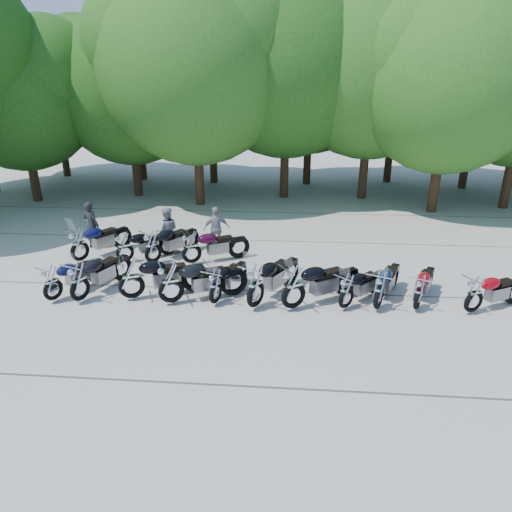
# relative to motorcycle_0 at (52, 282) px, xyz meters

# --- Properties ---
(ground) EXTENTS (90.00, 90.00, 0.00)m
(ground) POSITION_rel_motorcycle_0_xyz_m (5.58, -0.35, -0.60)
(ground) COLOR #A39C93
(ground) RESTS_ON ground
(tree_1) EXTENTS (6.97, 6.97, 8.55)m
(tree_1) POSITION_rel_motorcycle_0_xyz_m (-6.46, 10.89, 4.46)
(tree_1) COLOR #3A2614
(tree_1) RESTS_ON ground
(tree_2) EXTENTS (7.31, 7.31, 8.97)m
(tree_2) POSITION_rel_motorcycle_0_xyz_m (-1.68, 12.49, 4.71)
(tree_2) COLOR #3A2614
(tree_2) RESTS_ON ground
(tree_3) EXTENTS (8.70, 8.70, 10.67)m
(tree_3) POSITION_rel_motorcycle_0_xyz_m (2.01, 10.89, 5.72)
(tree_3) COLOR #3A2614
(tree_3) RESTS_ON ground
(tree_4) EXTENTS (9.13, 9.13, 11.20)m
(tree_4) POSITION_rel_motorcycle_0_xyz_m (6.11, 12.74, 6.03)
(tree_4) COLOR #3A2614
(tree_4) RESTS_ON ground
(tree_5) EXTENTS (9.04, 9.04, 11.10)m
(tree_5) POSITION_rel_motorcycle_0_xyz_m (10.19, 12.85, 5.97)
(tree_5) COLOR #3A2614
(tree_5) RESTS_ON ground
(tree_6) EXTENTS (8.00, 8.00, 9.82)m
(tree_6) POSITION_rel_motorcycle_0_xyz_m (13.13, 10.47, 5.21)
(tree_6) COLOR #3A2614
(tree_6) RESTS_ON ground
(tree_9) EXTENTS (7.59, 7.59, 9.32)m
(tree_9) POSITION_rel_motorcycle_0_xyz_m (-7.95, 17.24, 4.92)
(tree_9) COLOR #3A2614
(tree_9) RESTS_ON ground
(tree_10) EXTENTS (7.78, 7.78, 9.55)m
(tree_10) POSITION_rel_motorcycle_0_xyz_m (-2.71, 16.62, 5.05)
(tree_10) COLOR #3A2614
(tree_10) RESTS_ON ground
(tree_11) EXTENTS (7.56, 7.56, 9.28)m
(tree_11) POSITION_rel_motorcycle_0_xyz_m (1.81, 16.08, 4.89)
(tree_11) COLOR #3A2614
(tree_11) RESTS_ON ground
(tree_12) EXTENTS (7.88, 7.88, 9.67)m
(tree_12) POSITION_rel_motorcycle_0_xyz_m (7.38, 16.12, 5.12)
(tree_12) COLOR #3A2614
(tree_12) RESTS_ON ground
(tree_13) EXTENTS (8.31, 8.31, 10.20)m
(tree_13) POSITION_rel_motorcycle_0_xyz_m (12.27, 17.13, 5.44)
(tree_13) COLOR #3A2614
(tree_13) RESTS_ON ground
(tree_14) EXTENTS (8.02, 8.02, 9.84)m
(tree_14) POSITION_rel_motorcycle_0_xyz_m (16.26, 15.74, 5.23)
(tree_14) COLOR #3A2614
(tree_14) RESTS_ON ground
(motorcycle_0) EXTENTS (1.51, 2.20, 1.20)m
(motorcycle_0) POSITION_rel_motorcycle_0_xyz_m (0.00, 0.00, 0.00)
(motorcycle_0) COLOR #0C0F37
(motorcycle_0) RESTS_ON ground
(motorcycle_1) EXTENTS (1.52, 2.46, 1.33)m
(motorcycle_1) POSITION_rel_motorcycle_0_xyz_m (0.77, 0.03, 0.07)
(motorcycle_1) COLOR black
(motorcycle_1) RESTS_ON ground
(motorcycle_2) EXTENTS (2.61, 1.69, 1.42)m
(motorcycle_2) POSITION_rel_motorcycle_0_xyz_m (2.16, 0.25, 0.11)
(motorcycle_2) COLOR black
(motorcycle_2) RESTS_ON ground
(motorcycle_3) EXTENTS (2.57, 1.72, 1.40)m
(motorcycle_3) POSITION_rel_motorcycle_0_xyz_m (3.34, 0.07, 0.10)
(motorcycle_3) COLOR black
(motorcycle_3) RESTS_ON ground
(motorcycle_4) EXTENTS (1.32, 2.18, 1.18)m
(motorcycle_4) POSITION_rel_motorcycle_0_xyz_m (4.54, 0.18, -0.01)
(motorcycle_4) COLOR black
(motorcycle_4) RESTS_ON ground
(motorcycle_5) EXTENTS (1.94, 2.60, 1.44)m
(motorcycle_5) POSITION_rel_motorcycle_0_xyz_m (5.66, 0.03, 0.12)
(motorcycle_5) COLOR black
(motorcycle_5) RESTS_ON ground
(motorcycle_6) EXTENTS (2.57, 2.05, 1.45)m
(motorcycle_6) POSITION_rel_motorcycle_0_xyz_m (6.68, 0.02, 0.12)
(motorcycle_6) COLOR black
(motorcycle_6) RESTS_ON ground
(motorcycle_7) EXTENTS (1.86, 1.93, 1.16)m
(motorcycle_7) POSITION_rel_motorcycle_0_xyz_m (8.09, 0.17, -0.02)
(motorcycle_7) COLOR black
(motorcycle_7) RESTS_ON ground
(motorcycle_8) EXTENTS (1.56, 2.31, 1.26)m
(motorcycle_8) POSITION_rel_motorcycle_0_xyz_m (8.95, 0.20, 0.03)
(motorcycle_8) COLOR #0D1E3A
(motorcycle_8) RESTS_ON ground
(motorcycle_9) EXTENTS (1.46, 2.13, 1.17)m
(motorcycle_9) POSITION_rel_motorcycle_0_xyz_m (9.99, 0.27, -0.02)
(motorcycle_9) COLOR #99050B
(motorcycle_9) RESTS_ON ground
(motorcycle_10) EXTENTS (2.21, 1.59, 1.22)m
(motorcycle_10) POSITION_rel_motorcycle_0_xyz_m (11.41, 0.20, 0.01)
(motorcycle_10) COLOR #9A050C
(motorcycle_10) RESTS_ON ground
(motorcycle_11) EXTENTS (1.92, 2.43, 1.36)m
(motorcycle_11) POSITION_rel_motorcycle_0_xyz_m (-0.54, 2.89, 0.08)
(motorcycle_11) COLOR #0D103B
(motorcycle_11) RESTS_ON ground
(motorcycle_12) EXTENTS (2.11, 1.80, 1.21)m
(motorcycle_12) POSITION_rel_motorcycle_0_xyz_m (1.00, 2.96, 0.00)
(motorcycle_12) COLOR black
(motorcycle_12) RESTS_ON ground
(motorcycle_13) EXTENTS (1.93, 2.41, 1.36)m
(motorcycle_13) POSITION_rel_motorcycle_0_xyz_m (1.98, 2.92, 0.08)
(motorcycle_13) COLOR black
(motorcycle_13) RESTS_ON ground
(motorcycle_14) EXTENTS (2.39, 1.69, 1.32)m
(motorcycle_14) POSITION_rel_motorcycle_0_xyz_m (3.28, 2.99, 0.06)
(motorcycle_14) COLOR #340721
(motorcycle_14) RESTS_ON ground
(rider_0) EXTENTS (0.75, 0.62, 1.75)m
(rider_0) POSITION_rel_motorcycle_0_xyz_m (-0.69, 4.33, 0.28)
(rider_0) COLOR black
(rider_0) RESTS_ON ground
(rider_1) EXTENTS (0.94, 0.81, 1.68)m
(rider_1) POSITION_rel_motorcycle_0_xyz_m (2.19, 4.03, 0.24)
(rider_1) COLOR #A1A1A4
(rider_1) RESTS_ON ground
(rider_2) EXTENTS (1.02, 0.69, 1.61)m
(rider_2) POSITION_rel_motorcycle_0_xyz_m (3.87, 4.51, 0.20)
(rider_2) COLOR #9A9A9C
(rider_2) RESTS_ON ground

